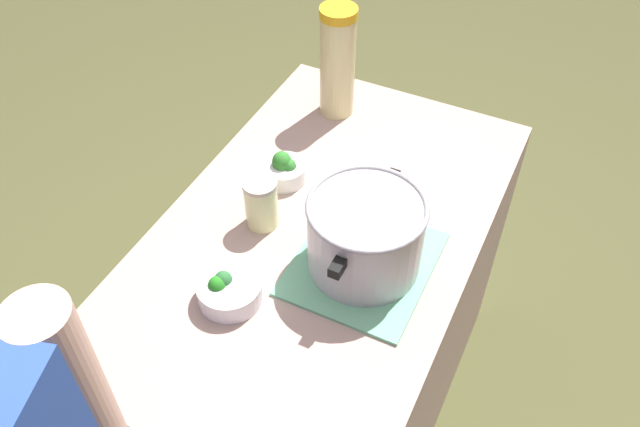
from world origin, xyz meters
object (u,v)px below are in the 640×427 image
cooking_pot (365,234)px  mason_jar (261,203)px  lemonade_pitcher (338,62)px  broccoli_bowl_center (229,290)px  broccoli_bowl_front (284,170)px

cooking_pot → mason_jar: 0.26m
cooking_pot → lemonade_pitcher: (-0.48, -0.29, 0.06)m
mason_jar → broccoli_bowl_center: (0.22, 0.05, -0.04)m
lemonade_pitcher → broccoli_bowl_center: bearing=6.3°
lemonade_pitcher → broccoli_bowl_center: 0.71m
broccoli_bowl_front → broccoli_bowl_center: 0.38m
cooking_pot → lemonade_pitcher: size_ratio=1.04×
cooking_pot → broccoli_bowl_front: (-0.17, -0.29, -0.07)m
lemonade_pitcher → broccoli_bowl_front: (0.31, 0.00, -0.13)m
broccoli_bowl_front → broccoli_bowl_center: broccoli_bowl_front is taller
broccoli_bowl_front → cooking_pot: bearing=59.5°
mason_jar → lemonade_pitcher: bearing=-176.4°
mason_jar → broccoli_bowl_front: (-0.15, -0.02, -0.03)m
cooking_pot → broccoli_bowl_front: bearing=-120.5°
mason_jar → broccoli_bowl_front: size_ratio=1.19×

